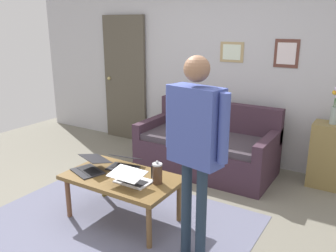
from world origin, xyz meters
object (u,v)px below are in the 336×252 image
at_px(coffee_table, 122,181).
at_px(person_standing, 195,136).
at_px(side_shelf, 329,156).
at_px(laptop_left, 90,167).
at_px(laptop_right, 124,164).
at_px(couch, 207,148).
at_px(flower_vase, 335,110).
at_px(laptop_center, 131,179).
at_px(french_press, 157,173).
at_px(interior_door, 125,79).

xyz_separation_m(coffee_table, person_standing, (-0.88, 0.17, 0.66)).
distance_m(coffee_table, side_shelf, 2.49).
relative_size(laptop_left, person_standing, 0.24).
bearing_deg(side_shelf, laptop_right, 44.51).
xyz_separation_m(couch, side_shelf, (-1.46, -0.31, 0.09)).
bearing_deg(couch, flower_vase, -168.03).
bearing_deg(laptop_center, side_shelf, -126.39).
height_order(laptop_left, laptop_right, laptop_left).
relative_size(laptop_left, french_press, 1.80).
relative_size(coffee_table, side_shelf, 1.44).
bearing_deg(laptop_left, french_press, -170.52).
bearing_deg(couch, laptop_left, 72.46).
distance_m(laptop_right, french_press, 0.52).
xyz_separation_m(laptop_right, french_press, (-0.50, 0.13, 0.06)).
distance_m(coffee_table, french_press, 0.41).
height_order(laptop_left, side_shelf, side_shelf).
bearing_deg(coffee_table, french_press, -172.10).
bearing_deg(person_standing, flower_vase, -109.75).
height_order(interior_door, flower_vase, interior_door).
bearing_deg(interior_door, french_press, 134.25).
height_order(laptop_right, french_press, french_press).
relative_size(interior_door, flower_vase, 4.70).
height_order(side_shelf, flower_vase, flower_vase).
height_order(laptop_left, flower_vase, flower_vase).
distance_m(interior_door, side_shelf, 3.31).
height_order(coffee_table, flower_vase, flower_vase).
bearing_deg(flower_vase, laptop_center, 53.60).
height_order(coffee_table, side_shelf, side_shelf).
xyz_separation_m(interior_door, laptop_left, (-1.26, 2.17, -0.51)).
bearing_deg(laptop_left, side_shelf, -135.21).
bearing_deg(laptop_right, laptop_center, 138.78).
bearing_deg(french_press, flower_vase, -124.07).
height_order(flower_vase, person_standing, person_standing).
distance_m(couch, flower_vase, 1.62).
bearing_deg(coffee_table, laptop_right, -56.60).
xyz_separation_m(interior_door, laptop_right, (-1.50, 1.92, -0.52)).
xyz_separation_m(french_press, person_standing, (-0.50, 0.22, 0.51)).
bearing_deg(flower_vase, coffee_table, 49.36).
distance_m(side_shelf, flower_vase, 0.56).
bearing_deg(side_shelf, french_press, 55.94).
relative_size(coffee_table, laptop_center, 3.39).
relative_size(interior_door, person_standing, 1.21).
height_order(laptop_left, french_press, french_press).
xyz_separation_m(laptop_right, person_standing, (-1.00, 0.35, 0.57)).
bearing_deg(french_press, laptop_left, 9.48).
relative_size(interior_door, laptop_center, 6.13).
bearing_deg(coffee_table, couch, -96.04).
bearing_deg(person_standing, laptop_right, -19.36).
bearing_deg(laptop_center, french_press, -148.21).
xyz_separation_m(coffee_table, laptop_left, (0.35, 0.07, 0.10)).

